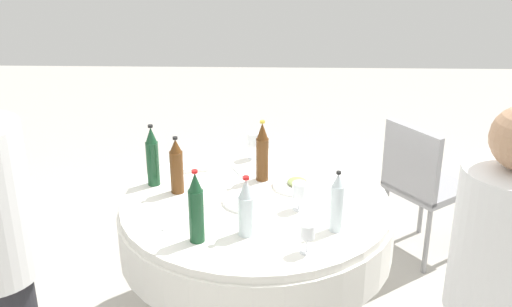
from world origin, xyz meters
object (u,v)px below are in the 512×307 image
object	(u,v)px
bottle_brown_far	(177,167)
bottle_dark_green_inner	(196,209)
dining_table	(256,227)
bottle_brown_front	(262,153)
plate_east	(297,184)
bottle_clear_west	(337,203)
wine_glass_near	(299,191)
plate_mid	(249,201)
bottle_dark_green_right	(152,157)
bottle_clear_near	(246,208)
wine_glass_right	(307,232)
chair_right	(421,180)
wine_glass_front	(254,140)

from	to	relation	value
bottle_brown_far	bottle_dark_green_inner	size ratio (longest dim) A/B	0.88
bottle_brown_far	bottle_dark_green_inner	xyz separation A→B (m)	(-0.46, -0.15, 0.02)
dining_table	bottle_brown_front	world-z (taller)	bottle_brown_front
bottle_brown_far	bottle_dark_green_inner	distance (m)	0.48
dining_table	plate_east	xyz separation A→B (m)	(0.15, -0.20, 0.16)
bottle_clear_west	wine_glass_near	distance (m)	0.25
bottle_clear_west	plate_mid	world-z (taller)	bottle_clear_west
bottle_dark_green_inner	bottle_dark_green_right	distance (m)	0.61
wine_glass_near	bottle_brown_far	bearing A→B (deg)	74.50
plate_east	dining_table	bearing A→B (deg)	126.99
bottle_clear_near	plate_east	distance (m)	0.54
bottle_brown_front	plate_east	distance (m)	0.24
bottle_dark_green_right	wine_glass_right	xyz separation A→B (m)	(-0.63, -0.74, -0.05)
bottle_dark_green_right	wine_glass_right	bearing A→B (deg)	-130.12
dining_table	plate_east	world-z (taller)	plate_east
bottle_dark_green_right	wine_glass_near	world-z (taller)	bottle_dark_green_right
bottle_dark_green_right	wine_glass_near	size ratio (longest dim) A/B	2.33
bottle_dark_green_inner	bottle_brown_far	bearing A→B (deg)	17.77
bottle_dark_green_inner	chair_right	size ratio (longest dim) A/B	0.38
dining_table	wine_glass_near	xyz separation A→B (m)	(-0.09, -0.20, 0.25)
dining_table	wine_glass_right	size ratio (longest dim) A/B	10.07
wine_glass_right	bottle_brown_far	bearing A→B (deg)	48.46
bottle_clear_west	bottle_brown_far	size ratio (longest dim) A/B	0.97
wine_glass_near	plate_east	world-z (taller)	wine_glass_near
bottle_dark_green_right	chair_right	size ratio (longest dim) A/B	0.37
wine_glass_right	plate_mid	xyz separation A→B (m)	(0.44, 0.26, -0.09)
bottle_clear_near	bottle_brown_front	bearing A→B (deg)	-6.20
bottle_clear_west	wine_glass_right	bearing A→B (deg)	144.03
wine_glass_right	plate_mid	bearing A→B (deg)	30.37
bottle_clear_near	bottle_dark_green_right	xyz separation A→B (m)	(0.48, 0.49, 0.02)
wine_glass_right	plate_east	world-z (taller)	wine_glass_right
bottle_dark_green_inner	wine_glass_near	size ratio (longest dim) A/B	2.41
bottle_clear_west	plate_east	xyz separation A→B (m)	(0.43, 0.15, -0.12)
bottle_brown_far	plate_mid	distance (m)	0.39
bottle_dark_green_inner	bottle_clear_near	distance (m)	0.22
dining_table	bottle_brown_front	distance (m)	0.38
wine_glass_near	plate_mid	world-z (taller)	wine_glass_near
plate_east	chair_right	world-z (taller)	chair_right
bottle_dark_green_inner	plate_east	size ratio (longest dim) A/B	1.34
bottle_dark_green_inner	plate_mid	size ratio (longest dim) A/B	1.32
dining_table	bottle_clear_west	distance (m)	0.53
bottle_dark_green_right	wine_glass_front	distance (m)	0.60
wine_glass_near	plate_east	xyz separation A→B (m)	(0.24, 0.00, -0.08)
plate_east	bottle_dark_green_right	bearing A→B (deg)	89.32
bottle_clear_west	wine_glass_front	world-z (taller)	bottle_clear_west
bottle_dark_green_right	bottle_clear_near	bearing A→B (deg)	-134.90
wine_glass_right	bottle_clear_near	bearing A→B (deg)	61.16
bottle_clear_west	bottle_dark_green_right	distance (m)	0.98
bottle_brown_front	bottle_dark_green_right	bearing A→B (deg)	97.10
bottle_brown_far	bottle_dark_green_inner	world-z (taller)	bottle_dark_green_inner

